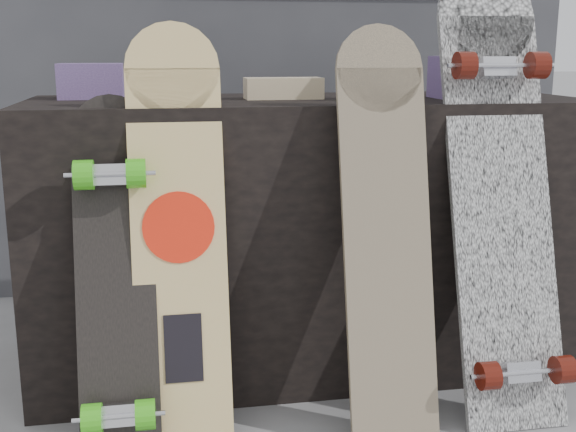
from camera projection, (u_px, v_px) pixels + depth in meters
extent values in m
cube|color=black|center=(308.00, 232.00, 2.17)|extent=(1.60, 0.60, 0.80)
cube|color=#37383D|center=(265.00, 8.00, 2.83)|extent=(2.40, 0.20, 2.20)
cube|color=#4D3976|center=(91.00, 81.00, 2.07)|extent=(0.18, 0.12, 0.10)
cube|color=#4D3976|center=(459.00, 77.00, 2.10)|extent=(0.14, 0.14, 0.12)
cube|color=#D1B78C|center=(283.00, 88.00, 2.07)|extent=(0.22, 0.10, 0.06)
cube|color=beige|center=(180.00, 257.00, 1.75)|extent=(0.23, 0.21, 0.90)
cylinder|color=beige|center=(172.00, 69.00, 1.74)|extent=(0.23, 0.06, 0.23)
cylinder|color=#FF2710|center=(179.00, 227.00, 1.74)|extent=(0.17, 0.04, 0.17)
cube|color=black|center=(183.00, 348.00, 1.74)|extent=(0.09, 0.04, 0.16)
cube|color=beige|center=(388.00, 255.00, 1.77)|extent=(0.22, 0.24, 0.90)
cylinder|color=beige|center=(379.00, 69.00, 1.78)|extent=(0.22, 0.07, 0.22)
cube|color=white|center=(502.00, 219.00, 1.87)|extent=(0.27, 0.34, 1.03)
cylinder|color=white|center=(486.00, 17.00, 1.91)|extent=(0.27, 0.10, 0.26)
cube|color=silver|center=(522.00, 372.00, 1.79)|extent=(0.09, 0.04, 0.06)
cylinder|color=#4C120A|center=(488.00, 376.00, 1.76)|extent=(0.05, 0.07, 0.07)
cylinder|color=#4C120A|center=(563.00, 370.00, 1.79)|extent=(0.04, 0.07, 0.07)
cube|color=silver|center=(498.00, 68.00, 1.85)|extent=(0.09, 0.04, 0.06)
cylinder|color=#4C120A|center=(465.00, 66.00, 1.82)|extent=(0.05, 0.07, 0.07)
cylinder|color=#4C120A|center=(537.00, 65.00, 1.85)|extent=(0.04, 0.07, 0.07)
cube|color=black|center=(116.00, 293.00, 1.72)|extent=(0.19, 0.24, 0.74)
cylinder|color=black|center=(110.00, 133.00, 1.74)|extent=(0.19, 0.07, 0.18)
cube|color=silver|center=(119.00, 415.00, 1.66)|extent=(0.09, 0.04, 0.06)
cylinder|color=#3FBF1B|center=(92.00, 419.00, 1.63)|extent=(0.04, 0.07, 0.07)
cylinder|color=#3FBF1B|center=(145.00, 414.00, 1.65)|extent=(0.04, 0.07, 0.07)
cube|color=silver|center=(111.00, 175.00, 1.70)|extent=(0.09, 0.04, 0.06)
cylinder|color=#3FBF1B|center=(84.00, 175.00, 1.67)|extent=(0.04, 0.07, 0.07)
cylinder|color=#3FBF1B|center=(136.00, 173.00, 1.69)|extent=(0.04, 0.07, 0.07)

